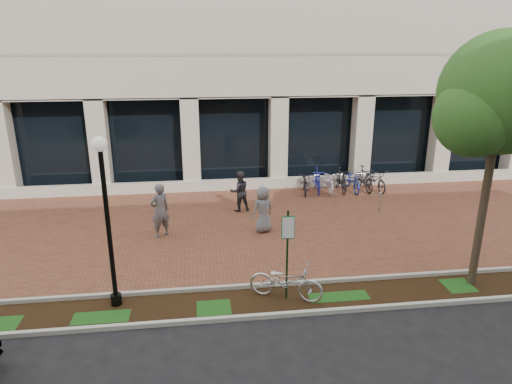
{
  "coord_description": "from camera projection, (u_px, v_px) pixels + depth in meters",
  "views": [
    {
      "loc": [
        -1.68,
        -15.6,
        6.42
      ],
      "look_at": [
        0.24,
        -0.8,
        1.58
      ],
      "focal_mm": 32.0,
      "sensor_mm": 36.0,
      "label": 1
    }
  ],
  "objects": [
    {
      "name": "ground",
      "position": [
        247.0,
        226.0,
        16.9
      ],
      "size": [
        120.0,
        120.0,
        0.0
      ],
      "primitive_type": "plane",
      "color": "black",
      "rests_on": "ground"
    },
    {
      "name": "pedestrian_mid",
      "position": [
        239.0,
        191.0,
        18.2
      ],
      "size": [
        0.92,
        0.79,
        1.65
      ],
      "primitive_type": "imported",
      "rotation": [
        0.0,
        0.0,
        3.36
      ],
      "color": "#252429",
      "rests_on": "ground"
    },
    {
      "name": "planting_strip",
      "position": [
        269.0,
        301.0,
        11.95
      ],
      "size": [
        40.0,
        1.5,
        0.01
      ],
      "primitive_type": "cube",
      "color": "black",
      "rests_on": "ground"
    },
    {
      "name": "curb_plaza_side",
      "position": [
        265.0,
        285.0,
        12.64
      ],
      "size": [
        40.0,
        0.12,
        0.12
      ],
      "primitive_type": "cube",
      "color": "#B3B4AA",
      "rests_on": "ground"
    },
    {
      "name": "bollard",
      "position": [
        380.0,
        201.0,
        18.22
      ],
      "size": [
        0.12,
        0.12,
        0.85
      ],
      "color": "#BCBCC1",
      "rests_on": "ground"
    },
    {
      "name": "locked_bicycle",
      "position": [
        286.0,
        281.0,
        11.92
      ],
      "size": [
        2.08,
        1.43,
        1.04
      ],
      "primitive_type": "imported",
      "rotation": [
        0.0,
        0.0,
        1.15
      ],
      "color": "silver",
      "rests_on": "ground"
    },
    {
      "name": "lamppost",
      "position": [
        107.0,
        215.0,
        11.03
      ],
      "size": [
        0.36,
        0.36,
        4.41
      ],
      "color": "black",
      "rests_on": "ground"
    },
    {
      "name": "pedestrian_left",
      "position": [
        160.0,
        210.0,
        15.71
      ],
      "size": [
        0.84,
        0.76,
        1.93
      ],
      "primitive_type": "imported",
      "rotation": [
        0.0,
        0.0,
        3.68
      ],
      "color": "#5A5B5F",
      "rests_on": "ground"
    },
    {
      "name": "pedestrian_right",
      "position": [
        263.0,
        209.0,
        16.16
      ],
      "size": [
        0.98,
        0.85,
        1.68
      ],
      "primitive_type": "imported",
      "rotation": [
        0.0,
        0.0,
        3.62
      ],
      "color": "slate",
      "rests_on": "ground"
    },
    {
      "name": "parking_sign",
      "position": [
        287.0,
        244.0,
        11.61
      ],
      "size": [
        0.34,
        0.07,
        2.48
      ],
      "rotation": [
        0.0,
        0.0,
        -0.08
      ],
      "color": "#143819",
      "rests_on": "ground"
    },
    {
      "name": "street_tree",
      "position": [
        502.0,
        101.0,
        11.32
      ],
      "size": [
        3.68,
        3.06,
        6.81
      ],
      "color": "#4A3D2A",
      "rests_on": "ground"
    },
    {
      "name": "bike_rack_cluster",
      "position": [
        341.0,
        180.0,
        20.77
      ],
      "size": [
        4.25,
        1.99,
        1.11
      ],
      "rotation": [
        0.0,
        0.0,
        -0.09
      ],
      "color": "black",
      "rests_on": "ground"
    },
    {
      "name": "curb_street_side",
      "position": [
        274.0,
        315.0,
        11.22
      ],
      "size": [
        40.0,
        0.12,
        0.12
      ],
      "primitive_type": "cube",
      "color": "#B3B4AA",
      "rests_on": "ground"
    },
    {
      "name": "brick_plaza",
      "position": [
        247.0,
        226.0,
        16.9
      ],
      "size": [
        40.0,
        9.0,
        0.01
      ],
      "primitive_type": "cube",
      "color": "brown",
      "rests_on": "ground"
    }
  ]
}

